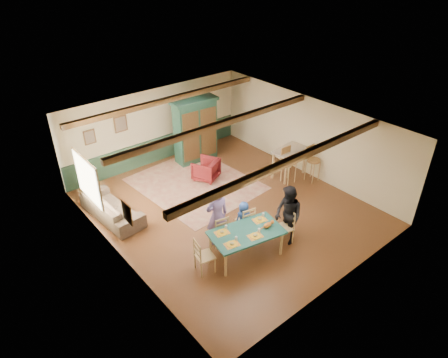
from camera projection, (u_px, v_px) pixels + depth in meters
floor at (228, 208)px, 12.15m from camera, size 8.00×8.00×0.00m
wall_back at (156, 126)px, 14.09m from camera, size 7.00×0.02×2.70m
wall_left at (116, 215)px, 9.54m from camera, size 0.02×8.00×2.70m
wall_right at (308, 137)px, 13.36m from camera, size 0.02×8.00×2.70m
ceiling at (229, 126)px, 10.75m from camera, size 7.00×8.00×0.02m
wainscot_back at (158, 149)px, 14.55m from camera, size 6.95×0.03×0.90m
ceiling_beam_front at (292, 160)px, 9.28m from camera, size 6.95×0.16×0.16m
ceiling_beam_mid at (219, 124)px, 11.06m from camera, size 6.95×0.16×0.16m
ceiling_beam_back at (168, 100)px, 12.78m from camera, size 6.95×0.16×0.16m
window_left at (87, 180)px, 10.58m from camera, size 0.06×1.60×1.30m
picture_left_wall at (127, 213)px, 8.96m from camera, size 0.04×0.42×0.52m
picture_back_a at (121, 124)px, 13.13m from camera, size 0.45×0.04×0.55m
picture_back_b at (90, 137)px, 12.61m from camera, size 0.38×0.04×0.48m
dining_table at (246, 244)px, 10.14m from camera, size 1.98×1.35×0.76m
dining_chair_far_left at (219, 229)px, 10.48m from camera, size 0.50×0.52×0.96m
dining_chair_far_right at (245, 221)px, 10.80m from camera, size 0.50×0.52×0.96m
dining_chair_end_left at (205, 255)px, 9.62m from camera, size 0.52×0.50×0.96m
dining_chair_end_right at (284, 227)px, 10.56m from camera, size 0.52×0.50×0.96m
person_man at (217, 216)px, 10.33m from camera, size 0.71×0.53×1.75m
person_woman at (288, 215)px, 10.42m from camera, size 0.78×0.92×1.67m
person_child at (244, 218)px, 10.85m from camera, size 0.55×0.41×1.02m
cat at (268, 225)px, 10.05m from camera, size 0.38×0.21×0.18m
place_setting_near_left at (232, 243)px, 9.50m from camera, size 0.46×0.38×0.11m
place_setting_near_center at (255, 235)px, 9.77m from camera, size 0.46×0.38×0.11m
place_setting_far_left at (222, 231)px, 9.88m from camera, size 0.46×0.38×0.11m
place_setting_far_right at (260, 218)px, 10.33m from camera, size 0.46×0.38×0.11m
area_rug at (195, 184)px, 13.33m from camera, size 3.56×4.13×0.01m
armoire at (195, 130)px, 14.23m from camera, size 1.69×0.77×2.33m
armchair at (206, 169)px, 13.45m from camera, size 1.03×1.04×0.72m
sofa at (112, 208)px, 11.58m from camera, size 1.07×2.32×0.66m
end_table at (91, 199)px, 12.07m from camera, size 0.52×0.52×0.57m
table_lamp at (88, 183)px, 11.78m from camera, size 0.29×0.29×0.52m
counter_table at (289, 163)px, 13.56m from camera, size 1.27×0.82×1.00m
bar_stool_left at (289, 166)px, 13.14m from camera, size 0.45×0.49×1.23m
bar_stool_right at (313, 164)px, 13.23m from camera, size 0.45×0.49×1.24m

